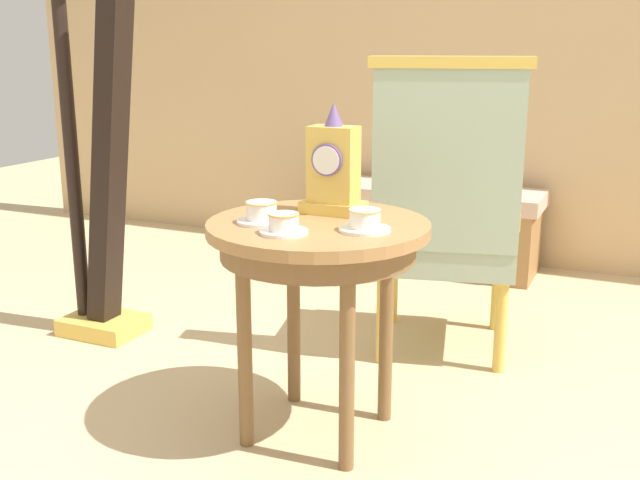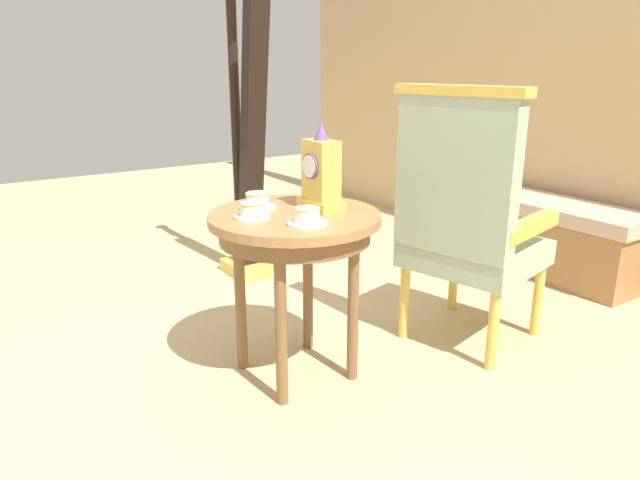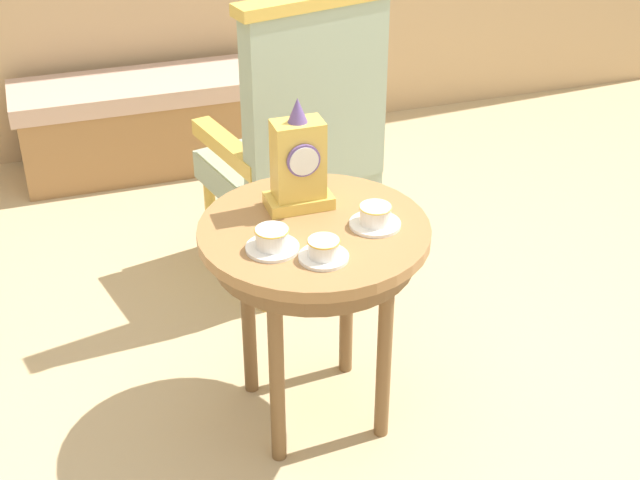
% 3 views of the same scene
% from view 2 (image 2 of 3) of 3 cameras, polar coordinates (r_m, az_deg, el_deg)
% --- Properties ---
extents(ground_plane, '(10.00, 10.00, 0.00)m').
position_cam_2_polar(ground_plane, '(2.45, -3.42, -13.07)').
color(ground_plane, tan).
extents(wall_back, '(6.00, 0.10, 2.80)m').
position_cam_2_polar(wall_back, '(3.79, 28.44, 17.68)').
color(wall_back, tan).
rests_on(wall_back, ground).
extents(side_table, '(0.66, 0.66, 0.68)m').
position_cam_2_polar(side_table, '(2.24, -2.47, 0.54)').
color(side_table, '#9E7042').
rests_on(side_table, ground).
extents(teacup_left, '(0.15, 0.15, 0.06)m').
position_cam_2_polar(teacup_left, '(2.30, -6.11, 3.75)').
color(teacup_left, white).
rests_on(teacup_left, side_table).
extents(teacup_right, '(0.13, 0.13, 0.06)m').
position_cam_2_polar(teacup_right, '(2.16, -6.67, 2.80)').
color(teacup_right, white).
rests_on(teacup_right, side_table).
extents(teacup_center, '(0.15, 0.15, 0.06)m').
position_cam_2_polar(teacup_center, '(2.05, -1.25, 2.24)').
color(teacup_center, white).
rests_on(teacup_center, side_table).
extents(mantel_clock, '(0.19, 0.11, 0.34)m').
position_cam_2_polar(mantel_clock, '(2.26, 0.08, 6.41)').
color(mantel_clock, gold).
rests_on(mantel_clock, side_table).
extents(armchair, '(0.65, 0.64, 1.14)m').
position_cam_2_polar(armchair, '(2.57, 14.06, 2.20)').
color(armchair, '#9EB299').
rests_on(armchair, ground).
extents(harp, '(0.40, 0.24, 1.75)m').
position_cam_2_polar(harp, '(3.37, -7.05, 7.99)').
color(harp, gold).
rests_on(harp, ground).
extents(window_bench, '(1.20, 0.40, 0.44)m').
position_cam_2_polar(window_bench, '(3.78, 20.99, 0.44)').
color(window_bench, '#CCA893').
rests_on(window_bench, ground).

